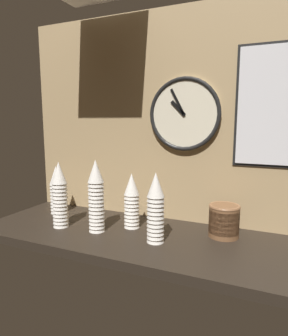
# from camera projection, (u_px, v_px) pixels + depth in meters

# --- Properties ---
(ground_plane) EXTENTS (1.60, 0.56, 0.04)m
(ground_plane) POSITION_uv_depth(u_px,v_px,m) (147.00, 239.00, 1.36)
(ground_plane) COLOR black
(wall_tiled_back) EXTENTS (1.60, 0.03, 1.05)m
(wall_tiled_back) POSITION_uv_depth(u_px,v_px,m) (168.00, 118.00, 1.52)
(wall_tiled_back) COLOR tan
(wall_tiled_back) RESTS_ON ground_plane
(cup_stack_center_right) EXTENTS (0.07, 0.07, 0.30)m
(cup_stack_center_right) POSITION_uv_depth(u_px,v_px,m) (156.00, 208.00, 1.25)
(cup_stack_center_right) COLOR white
(cup_stack_center_right) RESTS_ON ground_plane
(cup_stack_center_left) EXTENTS (0.07, 0.07, 0.34)m
(cup_stack_center_left) POSITION_uv_depth(u_px,v_px,m) (96.00, 196.00, 1.38)
(cup_stack_center_left) COLOR white
(cup_stack_center_left) RESTS_ON ground_plane
(cup_stack_far_left) EXTENTS (0.07, 0.07, 0.27)m
(cup_stack_far_left) POSITION_uv_depth(u_px,v_px,m) (57.00, 190.00, 1.66)
(cup_stack_far_left) COLOR white
(cup_stack_far_left) RESTS_ON ground_plane
(cup_stack_center) EXTENTS (0.07, 0.07, 0.27)m
(cup_stack_center) POSITION_uv_depth(u_px,v_px,m) (132.00, 201.00, 1.43)
(cup_stack_center) COLOR white
(cup_stack_center) RESTS_ON ground_plane
(cup_stack_left) EXTENTS (0.07, 0.07, 0.32)m
(cup_stack_left) POSITION_uv_depth(u_px,v_px,m) (60.00, 195.00, 1.44)
(cup_stack_left) COLOR white
(cup_stack_left) RESTS_ON ground_plane
(bowl_stack_right) EXTENTS (0.14, 0.14, 0.14)m
(bowl_stack_right) POSITION_uv_depth(u_px,v_px,m) (224.00, 220.00, 1.33)
(bowl_stack_right) COLOR brown
(bowl_stack_right) RESTS_ON ground_plane
(wall_clock) EXTENTS (0.36, 0.03, 0.36)m
(wall_clock) POSITION_uv_depth(u_px,v_px,m) (184.00, 114.00, 1.45)
(wall_clock) COLOR beige
(menu_board) EXTENTS (0.38, 0.01, 0.54)m
(menu_board) POSITION_uv_depth(u_px,v_px,m) (281.00, 106.00, 1.28)
(menu_board) COLOR black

